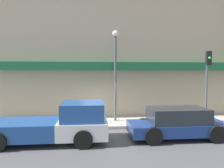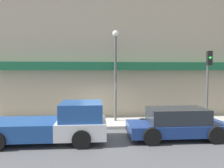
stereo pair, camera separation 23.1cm
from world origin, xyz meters
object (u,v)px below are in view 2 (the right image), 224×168
(fire_hydrant, at_px, (71,119))
(pickup_truck, at_px, (54,124))
(street_lamp, at_px, (116,64))
(parked_car, at_px, (177,123))
(traffic_light, at_px, (208,74))

(fire_hydrant, bearing_deg, pickup_truck, -100.84)
(street_lamp, bearing_deg, parked_car, -50.92)
(street_lamp, xyz_separation_m, traffic_light, (5.23, -0.79, -0.56))
(traffic_light, bearing_deg, parked_car, -139.25)
(parked_car, height_order, traffic_light, traffic_light)
(fire_hydrant, bearing_deg, street_lamp, 15.73)
(pickup_truck, bearing_deg, fire_hydrant, 81.35)
(pickup_truck, distance_m, parked_car, 5.54)
(street_lamp, bearing_deg, traffic_light, -8.63)
(parked_car, bearing_deg, traffic_light, 38.53)
(street_lamp, relative_size, traffic_light, 1.30)
(pickup_truck, xyz_separation_m, street_lamp, (3.00, 3.12, 2.74))
(parked_car, relative_size, traffic_light, 1.11)
(traffic_light, bearing_deg, pickup_truck, -164.23)
(pickup_truck, distance_m, traffic_light, 8.83)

